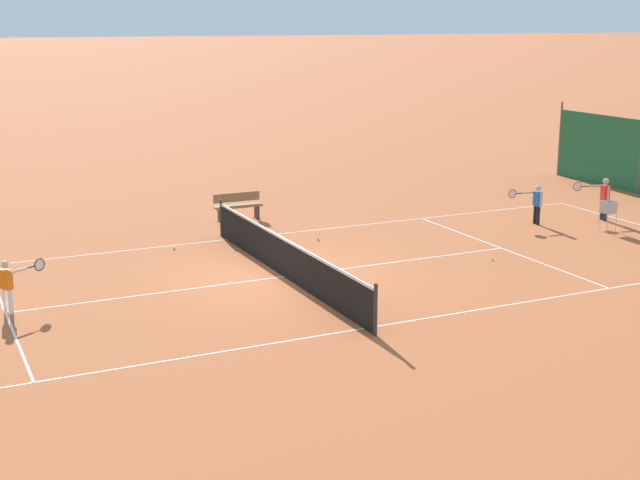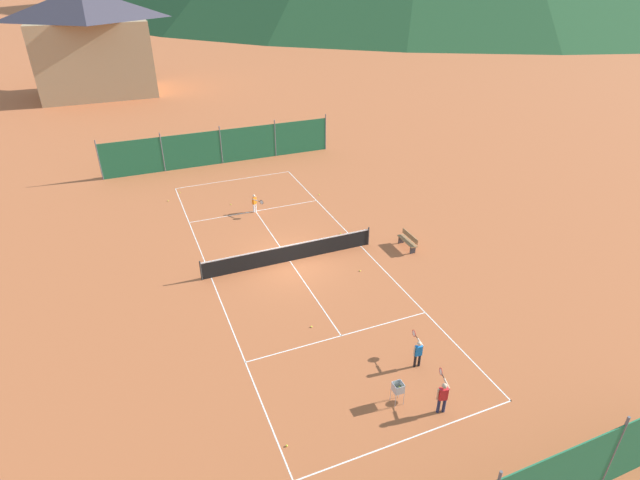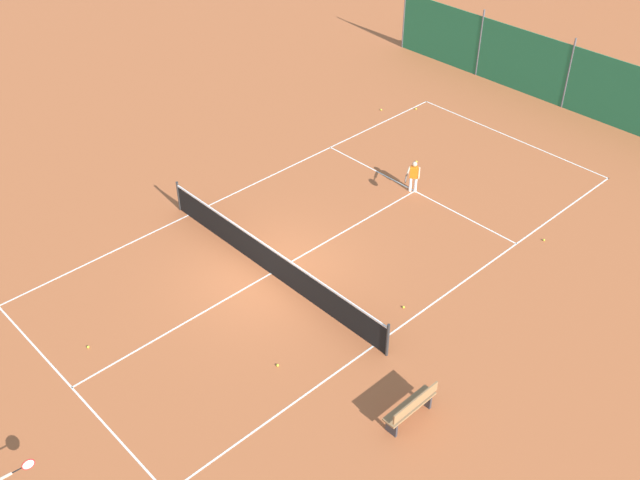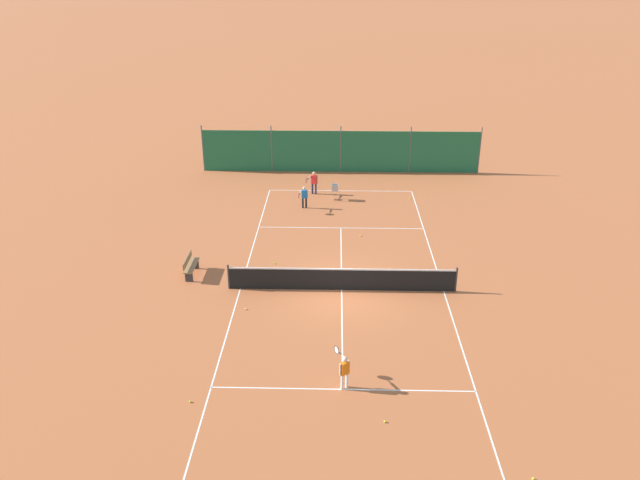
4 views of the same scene
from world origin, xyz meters
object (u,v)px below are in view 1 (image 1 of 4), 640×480
player_near_service (603,196)px  courtside_bench (238,206)px  player_far_service (9,282)px  tennis_ball_alley_right (318,239)px  tennis_ball_by_net_left (492,259)px  tennis_ball_service_box (174,248)px  tennis_net (284,257)px  player_far_baseline (536,202)px  ball_hopper (608,209)px

player_near_service → courtside_bench: bearing=64.6°
player_far_service → player_near_service: (1.56, -17.59, 0.09)m
tennis_ball_alley_right → tennis_ball_by_net_left: (-3.87, -3.13, 0.00)m
tennis_ball_service_box → tennis_ball_alley_right: 4.02m
tennis_net → player_far_baseline: size_ratio=7.66×
player_far_service → courtside_bench: 9.81m
player_far_baseline → tennis_ball_service_box: player_far_baseline is taller
player_near_service → player_far_baseline: bearing=79.0°
tennis_net → player_far_baseline: player_far_baseline is taller
tennis_ball_service_box → tennis_ball_by_net_left: same height
tennis_net → courtside_bench: size_ratio=6.12×
player_far_service → tennis_ball_by_net_left: player_far_service is taller
tennis_net → tennis_ball_alley_right: size_ratio=139.09×
tennis_net → tennis_ball_alley_right: (2.93, -2.28, -0.47)m
player_near_service → tennis_ball_by_net_left: 6.43m
tennis_ball_by_net_left → tennis_ball_alley_right: bearing=39.0°
player_far_service → ball_hopper: size_ratio=1.29×
player_far_baseline → ball_hopper: player_far_baseline is taller
tennis_ball_service_box → courtside_bench: 3.92m
tennis_ball_service_box → tennis_ball_alley_right: size_ratio=1.00×
player_far_service → tennis_ball_alley_right: player_far_service is taller
tennis_net → tennis_ball_service_box: tennis_net is taller
tennis_net → player_near_service: size_ratio=6.99×
player_far_baseline → tennis_ball_alley_right: player_far_baseline is taller
player_far_service → tennis_ball_by_net_left: 11.75m
player_far_service → tennis_ball_service_box: player_far_service is taller
player_far_baseline → player_near_service: size_ratio=0.91×
tennis_ball_alley_right → tennis_ball_by_net_left: 4.98m
player_far_baseline → tennis_ball_service_box: 10.89m
tennis_ball_alley_right → tennis_ball_by_net_left: bearing=-141.0°
tennis_net → player_near_service: 11.41m
tennis_ball_service_box → courtside_bench: bearing=-46.5°
tennis_ball_by_net_left → courtside_bench: size_ratio=0.04×
player_near_service → tennis_ball_by_net_left: (-2.47, 5.89, -0.73)m
tennis_net → player_near_service: player_near_service is taller
tennis_ball_service_box → tennis_ball_alley_right: bearing=-100.5°
tennis_ball_alley_right → courtside_bench: bearing=18.2°
tennis_ball_alley_right → ball_hopper: bearing=-107.8°
player_near_service → tennis_ball_service_box: player_near_service is taller
player_far_baseline → player_near_service: (-0.43, -2.24, 0.06)m
player_far_baseline → tennis_ball_by_net_left: player_far_baseline is taller
tennis_net → courtside_bench: 6.45m
player_far_service → ball_hopper: 16.70m
tennis_ball_service_box → ball_hopper: 12.54m
player_far_baseline → ball_hopper: size_ratio=1.35×
player_near_service → tennis_ball_service_box: (2.14, 12.98, -0.73)m
tennis_net → tennis_ball_by_net_left: tennis_net is taller
ball_hopper → player_far_baseline: bearing=39.3°
player_near_service → tennis_ball_alley_right: size_ratio=19.91×
tennis_net → ball_hopper: bearing=-88.2°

